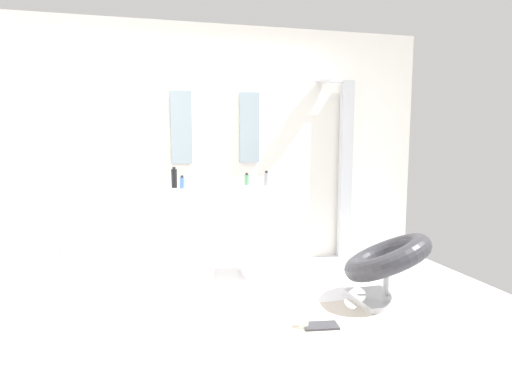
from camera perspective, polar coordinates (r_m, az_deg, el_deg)
name	(u,v)px	position (r m, az deg, el deg)	size (l,w,h in m)	color
ground_plane	(257,324)	(3.75, 0.11, -16.04)	(4.80, 3.60, 0.04)	silver
rear_partition	(215,148)	(5.05, -5.10, 5.47)	(4.80, 0.10, 2.60)	silver
pedestal_sink_left	(189,234)	(4.59, -8.32, -5.14)	(0.42, 0.42, 1.04)	white
pedestal_sink_right	(261,229)	(4.74, 0.62, -4.65)	(0.42, 0.42, 1.04)	white
vanity_mirror_left	(181,127)	(4.92, -9.26, 7.92)	(0.22, 0.03, 0.76)	#8C9EA8
vanity_mirror_right	(249,128)	(5.06, -0.82, 8.00)	(0.22, 0.03, 0.76)	#8C9EA8
shower_column	(344,166)	(5.43, 10.91, 3.18)	(0.49, 0.24, 2.05)	#B7BABF
lounge_chair	(387,263)	(4.18, 15.92, -8.46)	(1.10, 1.09, 0.65)	#B7BABF
towel_rack	(81,243)	(3.80, -20.89, -5.91)	(0.37, 0.22, 0.95)	#B7BABF
area_rug	(310,325)	(3.69, 6.77, -16.07)	(1.29, 0.80, 0.01)	beige
magazine_charcoal	(321,326)	(3.66, 8.04, -16.12)	(0.26, 0.15, 0.02)	#38383D
coffee_mug	(303,322)	(3.63, 5.91, -15.73)	(0.07, 0.07, 0.08)	white
soap_bottle_black	(174,178)	(4.47, -10.11, 1.71)	(0.05, 0.05, 0.20)	black
soap_bottle_green	(247,180)	(4.61, -1.16, 1.53)	(0.05, 0.05, 0.12)	#59996B
soap_bottle_blue	(182,183)	(4.39, -9.14, 1.15)	(0.05, 0.05, 0.12)	#4C72B7
soap_bottle_grey	(266,179)	(4.57, 1.29, 1.64)	(0.05, 0.05, 0.15)	#99999E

